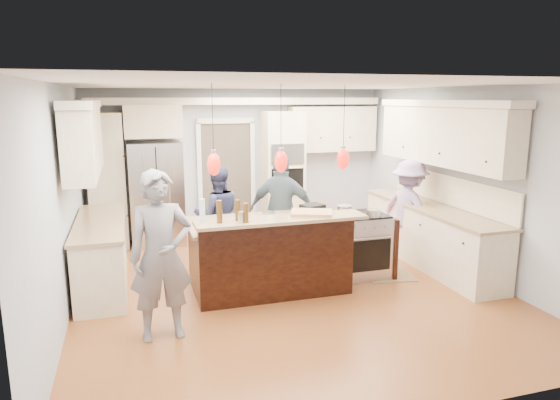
{
  "coord_description": "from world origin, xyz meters",
  "views": [
    {
      "loc": [
        -1.97,
        -6.13,
        2.55
      ],
      "look_at": [
        0.0,
        0.35,
        1.15
      ],
      "focal_mm": 32.0,
      "sensor_mm": 36.0,
      "label": 1
    }
  ],
  "objects_px": {
    "island_range": "(361,245)",
    "person_bar_end": "(161,256)",
    "kitchen_island": "(269,253)",
    "person_far_left": "(218,215)",
    "refrigerator": "(157,194)"
  },
  "relations": [
    {
      "from": "island_range",
      "to": "person_bar_end",
      "type": "distance_m",
      "value": 3.11
    },
    {
      "from": "kitchen_island",
      "to": "person_far_left",
      "type": "xyz_separation_m",
      "value": [
        -0.46,
        1.27,
        0.27
      ]
    },
    {
      "from": "kitchen_island",
      "to": "island_range",
      "type": "bearing_deg",
      "value": 3.1
    },
    {
      "from": "kitchen_island",
      "to": "island_range",
      "type": "relative_size",
      "value": 2.28
    },
    {
      "from": "island_range",
      "to": "person_far_left",
      "type": "bearing_deg",
      "value": 147.32
    },
    {
      "from": "kitchen_island",
      "to": "person_far_left",
      "type": "distance_m",
      "value": 1.38
    },
    {
      "from": "refrigerator",
      "to": "island_range",
      "type": "distance_m",
      "value": 3.71
    },
    {
      "from": "refrigerator",
      "to": "person_bar_end",
      "type": "distance_m",
      "value": 3.61
    },
    {
      "from": "refrigerator",
      "to": "island_range",
      "type": "bearing_deg",
      "value": -42.59
    },
    {
      "from": "refrigerator",
      "to": "person_far_left",
      "type": "bearing_deg",
      "value": -56.91
    },
    {
      "from": "island_range",
      "to": "person_far_left",
      "type": "relative_size",
      "value": 0.61
    },
    {
      "from": "person_far_left",
      "to": "island_range",
      "type": "bearing_deg",
      "value": 147.88
    },
    {
      "from": "refrigerator",
      "to": "kitchen_island",
      "type": "height_order",
      "value": "refrigerator"
    },
    {
      "from": "kitchen_island",
      "to": "person_bar_end",
      "type": "bearing_deg",
      "value": -144.53
    },
    {
      "from": "refrigerator",
      "to": "person_far_left",
      "type": "xyz_separation_m",
      "value": [
        0.84,
        -1.29,
        -0.14
      ]
    }
  ]
}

